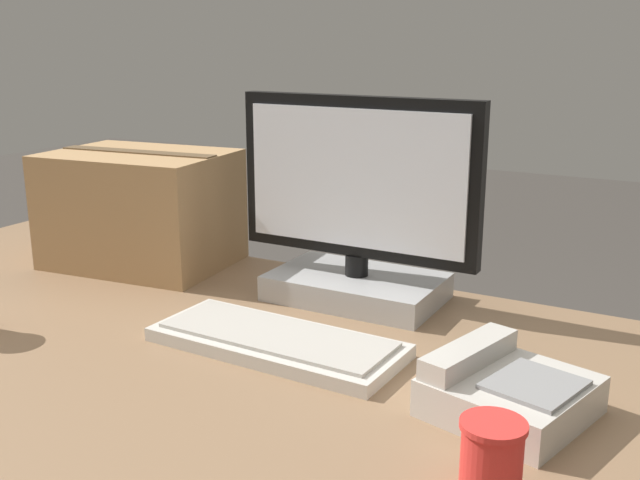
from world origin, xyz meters
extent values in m
cube|color=#B7B7B7|center=(0.17, 0.31, 0.76)|extent=(0.32, 0.20, 0.05)
cylinder|color=black|center=(0.17, 0.31, 0.80)|extent=(0.04, 0.04, 0.04)
cube|color=black|center=(0.17, 0.31, 0.97)|extent=(0.47, 0.03, 0.30)
cube|color=white|center=(0.17, 0.29, 0.97)|extent=(0.43, 0.01, 0.25)
cube|color=beige|center=(0.16, 0.03, 0.74)|extent=(0.42, 0.18, 0.02)
cube|color=#B7B2A8|center=(0.16, 0.03, 0.76)|extent=(0.39, 0.15, 0.01)
cube|color=beige|center=(0.55, 0.00, 0.76)|extent=(0.23, 0.23, 0.05)
cube|color=beige|center=(0.48, 0.02, 0.80)|extent=(0.09, 0.19, 0.03)
cube|color=gray|center=(0.58, -0.01, 0.79)|extent=(0.13, 0.14, 0.01)
cylinder|color=red|center=(0.57, -0.19, 0.77)|extent=(0.07, 0.07, 0.08)
cylinder|color=red|center=(0.57, -0.19, 0.82)|extent=(0.07, 0.07, 0.01)
cube|color=tan|center=(-0.35, 0.30, 0.86)|extent=(0.40, 0.31, 0.25)
cube|color=brown|center=(-0.35, 0.30, 0.98)|extent=(0.37, 0.08, 0.00)
camera|label=1|loc=(0.76, -0.91, 1.22)|focal=42.00mm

